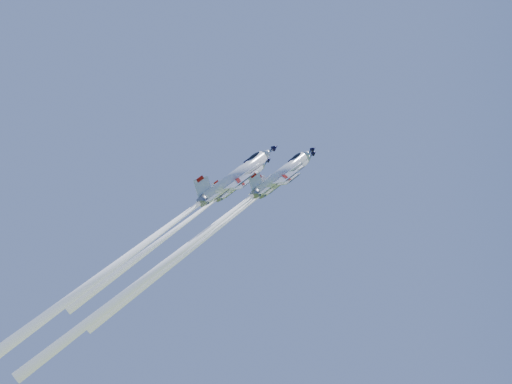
% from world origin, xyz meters
% --- Properties ---
extents(jet_lead, '(28.21, 24.86, 34.08)m').
position_xyz_m(jet_lead, '(-5.03, -4.13, 84.04)').
color(jet_lead, white).
extents(jet_left, '(26.27, 23.10, 31.57)m').
position_xyz_m(jet_left, '(-13.21, 0.92, 85.37)').
color(jet_left, white).
extents(jet_right, '(32.46, 28.79, 39.75)m').
position_xyz_m(jet_right, '(-6.86, -11.41, 80.91)').
color(jet_right, white).
extents(jet_slot, '(35.84, 31.64, 43.45)m').
position_xyz_m(jet_slot, '(-14.96, -12.66, 80.08)').
color(jet_slot, white).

